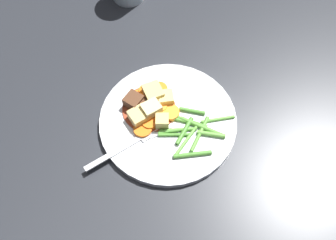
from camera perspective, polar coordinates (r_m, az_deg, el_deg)
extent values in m
plane|color=#26282D|center=(0.80, 0.00, -0.47)|extent=(3.00, 3.00, 0.00)
cylinder|color=white|center=(0.79, 0.00, -0.24)|extent=(0.26, 0.26, 0.01)
cylinder|color=#93381E|center=(0.80, -2.63, 1.56)|extent=(0.10, 0.10, 0.00)
cylinder|color=orange|center=(0.81, -3.07, 3.89)|extent=(0.03, 0.03, 0.01)
cylinder|color=orange|center=(0.81, -1.24, 4.13)|extent=(0.05, 0.05, 0.01)
cylinder|color=orange|center=(0.79, 0.07, 1.11)|extent=(0.05, 0.05, 0.01)
cylinder|color=orange|center=(0.81, -3.94, 3.17)|extent=(0.04, 0.04, 0.01)
cylinder|color=orange|center=(0.77, -3.53, -1.26)|extent=(0.04, 0.04, 0.01)
cylinder|color=orange|center=(0.80, -2.38, 1.90)|extent=(0.04, 0.04, 0.01)
cylinder|color=orange|center=(0.78, -2.54, -0.28)|extent=(0.04, 0.04, 0.01)
cylinder|color=orange|center=(0.79, -1.07, 1.94)|extent=(0.03, 0.03, 0.01)
cube|color=#DBBC6B|center=(0.80, -2.07, 3.64)|extent=(0.05, 0.05, 0.03)
cube|color=#DBBC6B|center=(0.78, -4.00, 0.49)|extent=(0.05, 0.05, 0.03)
cube|color=#EAD68C|center=(0.78, -2.30, 1.40)|extent=(0.04, 0.04, 0.03)
cube|color=#DBBC6B|center=(0.77, -0.81, -0.19)|extent=(0.03, 0.03, 0.03)
cube|color=#DBBC6B|center=(0.80, -0.33, 2.98)|extent=(0.04, 0.04, 0.02)
cube|color=#4C2B19|center=(0.78, -3.43, 1.22)|extent=(0.03, 0.03, 0.02)
cube|color=#56331E|center=(0.79, -4.77, 2.59)|extent=(0.04, 0.04, 0.03)
cube|color=#4C2B19|center=(0.79, -3.66, 2.20)|extent=(0.02, 0.02, 0.02)
cylinder|color=#599E38|center=(0.78, 1.25, 0.08)|extent=(0.08, 0.02, 0.01)
cylinder|color=#599E38|center=(0.78, 4.62, -0.93)|extent=(0.08, 0.01, 0.01)
cylinder|color=#599E38|center=(0.77, 4.40, -1.94)|extent=(0.01, 0.08, 0.01)
cylinder|color=#4C8E33|center=(0.77, 0.88, -2.06)|extent=(0.06, 0.03, 0.01)
cylinder|color=#66AD42|center=(0.76, 2.66, -2.69)|extent=(0.02, 0.08, 0.01)
cylinder|color=#4C8E33|center=(0.77, 2.29, -1.52)|extent=(0.01, 0.06, 0.01)
cylinder|color=#4C8E33|center=(0.78, 3.20, -0.25)|extent=(0.06, 0.01, 0.01)
cylinder|color=#66AD42|center=(0.77, 6.06, -1.78)|extent=(0.05, 0.02, 0.01)
cylinder|color=#4C8E33|center=(0.75, 3.41, -4.77)|extent=(0.07, 0.04, 0.01)
cylinder|color=#66AD42|center=(0.79, 6.91, 0.11)|extent=(0.06, 0.04, 0.01)
cylinder|color=#599E38|center=(0.77, 1.41, -1.37)|extent=(0.07, 0.04, 0.01)
cylinder|color=#4C8E33|center=(0.79, 3.35, 1.26)|extent=(0.05, 0.02, 0.01)
cylinder|color=#4C8E33|center=(0.77, 0.88, -1.50)|extent=(0.06, 0.04, 0.01)
cube|color=silver|center=(0.76, -7.63, -4.60)|extent=(0.07, 0.10, 0.00)
cube|color=silver|center=(0.77, -3.33, -2.17)|extent=(0.03, 0.03, 0.00)
cylinder|color=silver|center=(0.77, -1.07, -1.61)|extent=(0.03, 0.04, 0.00)
cylinder|color=silver|center=(0.77, -1.32, -1.27)|extent=(0.03, 0.04, 0.00)
cylinder|color=silver|center=(0.78, -1.56, -0.92)|extent=(0.03, 0.04, 0.00)
cylinder|color=silver|center=(0.78, -1.81, -0.58)|extent=(0.03, 0.04, 0.00)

